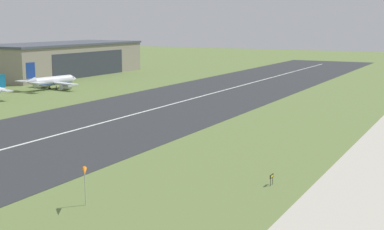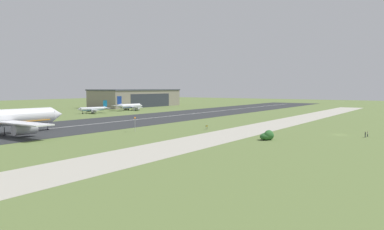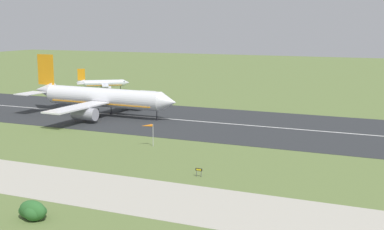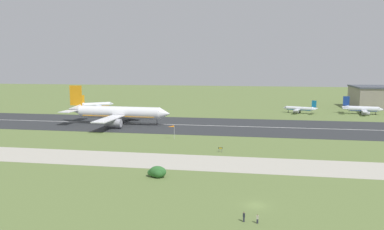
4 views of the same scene
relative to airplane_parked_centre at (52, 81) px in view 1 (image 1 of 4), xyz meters
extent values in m
plane|color=olive|center=(-58.84, -101.64, -2.78)|extent=(720.45, 720.45, 0.00)
cube|color=#2B2D30|center=(-58.84, -54.14, -2.75)|extent=(480.45, 47.86, 0.06)
cube|color=silver|center=(-58.84, -54.14, -2.71)|extent=(432.40, 0.70, 0.01)
cube|color=gray|center=(41.38, 31.68, 3.82)|extent=(77.73, 30.76, 13.19)
cube|color=#424751|center=(41.38, 31.68, 10.86)|extent=(78.73, 31.76, 0.90)
cube|color=#2D333D|center=(41.38, 16.25, 2.50)|extent=(46.64, 0.12, 10.55)
cone|color=silver|center=(-26.59, -4.97, 0.33)|extent=(3.24, 2.82, 2.05)
cube|color=#146B9E|center=(-26.98, -4.83, 2.99)|extent=(2.43, 1.07, 3.87)
cube|color=silver|center=(-27.54, -7.68, 0.26)|extent=(3.18, 3.99, 0.24)
cylinder|color=silver|center=(0.35, -0.06, 0.12)|extent=(15.70, 5.58, 3.15)
cone|color=silver|center=(9.35, -1.52, 0.12)|extent=(3.30, 3.56, 3.15)
cone|color=silver|center=(-9.11, 1.48, 0.68)|extent=(4.18, 3.40, 2.83)
cube|color=black|center=(7.81, -1.27, 0.75)|extent=(1.51, 2.82, 0.44)
cube|color=navy|center=(0.35, -0.06, -0.75)|extent=(14.16, 5.17, 0.20)
cube|color=silver|center=(-0.37, -6.44, -0.43)|extent=(4.16, 9.98, 0.40)
cylinder|color=#A8A8B2|center=(0.27, -5.76, -1.66)|extent=(4.35, 2.58, 1.95)
cube|color=silver|center=(1.69, 6.23, -0.43)|extent=(4.16, 9.98, 0.40)
cylinder|color=#A8A8B2|center=(2.08, 5.38, -1.66)|extent=(4.35, 2.58, 1.95)
cube|color=navy|center=(-8.55, 1.39, 4.37)|extent=(3.43, 0.83, 5.35)
cube|color=silver|center=(-9.59, -2.48, 0.59)|extent=(3.73, 5.23, 0.24)
cube|color=silver|center=(-8.31, 5.38, 0.59)|extent=(3.73, 5.23, 0.24)
cylinder|color=black|center=(6.77, -1.10, -2.12)|extent=(0.24, 0.24, 1.32)
cylinder|color=black|center=(6.77, -1.10, -2.56)|extent=(0.84, 0.84, 0.44)
cylinder|color=black|center=(-0.14, -1.89, -2.12)|extent=(0.24, 0.24, 1.32)
cylinder|color=black|center=(-0.14, -1.89, -2.56)|extent=(0.84, 0.84, 0.44)
cylinder|color=black|center=(0.47, 1.84, -2.12)|extent=(0.24, 0.24, 1.32)
cylinder|color=black|center=(0.47, 1.84, -2.56)|extent=(0.84, 0.84, 0.44)
cylinder|color=#B7B7BC|center=(-89.29, -86.82, -0.22)|extent=(0.14, 0.14, 5.11)
cone|color=orange|center=(-90.38, -87.74, 2.08)|extent=(2.33, 2.10, 0.60)
cylinder|color=#4C4C51|center=(-70.62, -104.92, -2.23)|extent=(0.10, 0.10, 1.09)
cylinder|color=#4C4C51|center=(-69.71, -104.92, -2.23)|extent=(0.10, 0.10, 1.09)
cube|color=black|center=(-70.16, -104.92, -1.45)|extent=(1.30, 0.12, 0.49)
cube|color=yellow|center=(-70.16, -104.99, -1.45)|extent=(0.99, 0.02, 0.29)
camera|label=1|loc=(-140.51, -129.25, 20.20)|focal=50.00mm
camera|label=2|loc=(-187.39, -177.34, 12.81)|focal=35.00mm
camera|label=3|loc=(-32.94, -191.18, 24.83)|focal=50.00mm
camera|label=4|loc=(-59.38, -221.94, 25.31)|focal=35.00mm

